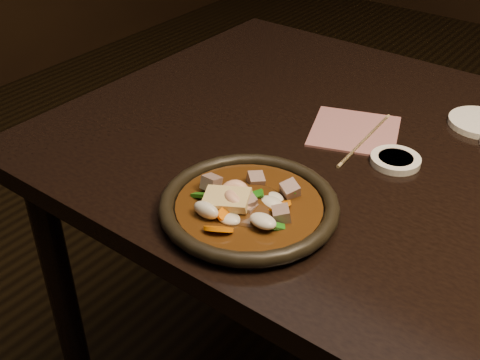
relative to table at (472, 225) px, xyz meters
The scene contains 7 objects.
table is the anchor object (origin of this frame).
plate 0.40m from the table, 132.56° to the right, with size 0.28×0.28×0.03m.
stirfry 0.41m from the table, 132.02° to the right, with size 0.17×0.20×0.06m.
soy_dish 0.17m from the table, behind, with size 0.09×0.09×0.01m, color white.
saucer_left 0.24m from the table, 110.04° to the left, with size 0.12×0.12×0.01m, color white.
chopsticks 0.24m from the table, behind, with size 0.02×0.23×0.01m.
napkin 0.27m from the table, behind, with size 0.16×0.16×0.00m, color #9D6162.
Camera 1 is at (0.18, -0.89, 1.32)m, focal length 45.00 mm.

